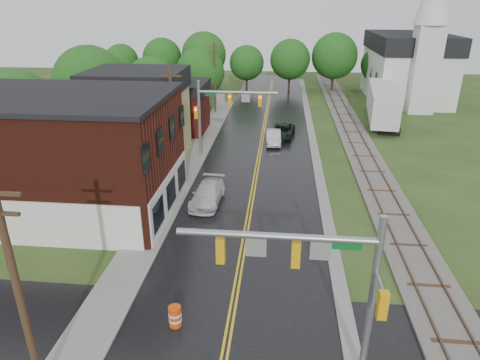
# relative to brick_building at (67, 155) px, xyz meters

# --- Properties ---
(main_road) EXTENTS (10.00, 90.00, 0.02)m
(main_road) POSITION_rel_brick_building_xyz_m (12.48, 15.00, -4.15)
(main_road) COLOR black
(main_road) RESTS_ON ground
(curb_right) EXTENTS (0.80, 70.00, 0.12)m
(curb_right) POSITION_rel_brick_building_xyz_m (17.88, 20.00, -4.15)
(curb_right) COLOR gray
(curb_right) RESTS_ON ground
(sidewalk_left) EXTENTS (2.40, 50.00, 0.12)m
(sidewalk_left) POSITION_rel_brick_building_xyz_m (6.28, 10.00, -4.15)
(sidewalk_left) COLOR gray
(sidewalk_left) RESTS_ON ground
(brick_building) EXTENTS (14.30, 10.30, 8.30)m
(brick_building) POSITION_rel_brick_building_xyz_m (0.00, 0.00, 0.00)
(brick_building) COLOR #49180F
(brick_building) RESTS_ON ground
(yellow_house) EXTENTS (8.00, 7.00, 6.40)m
(yellow_house) POSITION_rel_brick_building_xyz_m (1.48, 11.00, -0.95)
(yellow_house) COLOR tan
(yellow_house) RESTS_ON ground
(darkred_building) EXTENTS (7.00, 6.00, 4.40)m
(darkred_building) POSITION_rel_brick_building_xyz_m (2.48, 20.00, -1.95)
(darkred_building) COLOR #3F0F0C
(darkred_building) RESTS_ON ground
(church) EXTENTS (10.40, 18.40, 20.00)m
(church) POSITION_rel_brick_building_xyz_m (32.48, 38.74, 1.68)
(church) COLOR silver
(church) RESTS_ON ground
(railroad) EXTENTS (3.20, 80.00, 0.30)m
(railroad) POSITION_rel_brick_building_xyz_m (22.48, 20.00, -4.05)
(railroad) COLOR #59544C
(railroad) RESTS_ON ground
(traffic_signal_near) EXTENTS (7.34, 0.30, 7.20)m
(traffic_signal_near) POSITION_rel_brick_building_xyz_m (15.96, -13.00, 0.82)
(traffic_signal_near) COLOR gray
(traffic_signal_near) RESTS_ON ground
(traffic_signal_far) EXTENTS (7.34, 0.43, 7.20)m
(traffic_signal_far) POSITION_rel_brick_building_xyz_m (9.01, 12.00, 0.82)
(traffic_signal_far) COLOR gray
(traffic_signal_far) RESTS_ON ground
(utility_pole_a) EXTENTS (1.80, 0.28, 9.00)m
(utility_pole_a) POSITION_rel_brick_building_xyz_m (5.68, -15.00, 0.57)
(utility_pole_a) COLOR #382616
(utility_pole_a) RESTS_ON ground
(utility_pole_b) EXTENTS (1.80, 0.28, 9.00)m
(utility_pole_b) POSITION_rel_brick_building_xyz_m (5.68, 7.00, 0.57)
(utility_pole_b) COLOR #382616
(utility_pole_b) RESTS_ON ground
(utility_pole_c) EXTENTS (1.80, 0.28, 9.00)m
(utility_pole_c) POSITION_rel_brick_building_xyz_m (5.68, 29.00, 0.57)
(utility_pole_c) COLOR #382616
(utility_pole_c) RESTS_ON ground
(tree_left_a) EXTENTS (6.80, 6.80, 8.67)m
(tree_left_a) POSITION_rel_brick_building_xyz_m (-7.36, 6.90, 0.96)
(tree_left_a) COLOR black
(tree_left_a) RESTS_ON ground
(tree_left_b) EXTENTS (7.60, 7.60, 9.69)m
(tree_left_b) POSITION_rel_brick_building_xyz_m (-5.36, 16.90, 1.57)
(tree_left_b) COLOR black
(tree_left_b) RESTS_ON ground
(tree_left_c) EXTENTS (6.00, 6.00, 7.65)m
(tree_left_c) POSITION_rel_brick_building_xyz_m (-1.36, 24.90, 0.36)
(tree_left_c) COLOR black
(tree_left_c) RESTS_ON ground
(tree_left_e) EXTENTS (6.40, 6.40, 8.16)m
(tree_left_e) POSITION_rel_brick_building_xyz_m (3.64, 30.90, 0.66)
(tree_left_e) COLOR black
(tree_left_e) RESTS_ON ground
(suv_dark) EXTENTS (2.93, 5.20, 1.37)m
(suv_dark) POSITION_rel_brick_building_xyz_m (14.65, 18.77, -3.47)
(suv_dark) COLOR black
(suv_dark) RESTS_ON ground
(sedan_silver) EXTENTS (1.68, 4.28, 1.39)m
(sedan_silver) POSITION_rel_brick_building_xyz_m (13.72, 16.51, -3.46)
(sedan_silver) COLOR #B2B3B7
(sedan_silver) RESTS_ON ground
(pickup_white) EXTENTS (2.27, 5.00, 1.42)m
(pickup_white) POSITION_rel_brick_building_xyz_m (9.28, 1.91, -3.44)
(pickup_white) COLOR silver
(pickup_white) RESTS_ON ground
(semi_trailer) EXTENTS (4.76, 13.92, 4.21)m
(semi_trailer) POSITION_rel_brick_building_xyz_m (26.51, 26.18, -1.68)
(semi_trailer) COLOR black
(semi_trailer) RESTS_ON ground
(construction_barrel) EXTENTS (0.76, 0.76, 1.05)m
(construction_barrel) POSITION_rel_brick_building_xyz_m (9.98, -11.00, -3.63)
(construction_barrel) COLOR #DA4309
(construction_barrel) RESTS_ON ground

